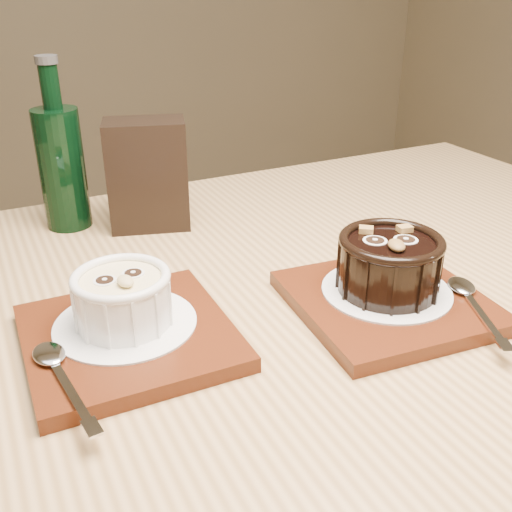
{
  "coord_description": "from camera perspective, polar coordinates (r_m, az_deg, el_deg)",
  "views": [
    {
      "loc": [
        -0.12,
        -0.3,
        1.06
      ],
      "look_at": [
        0.08,
        0.16,
        0.81
      ],
      "focal_mm": 42.0,
      "sensor_mm": 36.0,
      "label": 1
    }
  ],
  "objects": [
    {
      "name": "condiment_stand",
      "position": [
        0.78,
        -10.3,
        7.6
      ],
      "size": [
        0.11,
        0.08,
        0.14
      ],
      "primitive_type": "cube",
      "rotation": [
        0.0,
        0.0,
        -0.25
      ],
      "color": "black",
      "rests_on": "table"
    },
    {
      "name": "doily_right",
      "position": [
        0.62,
        12.31,
        -3.22
      ],
      "size": [
        0.13,
        0.13,
        0.0
      ],
      "primitive_type": "cylinder",
      "color": "white",
      "rests_on": "tray_right"
    },
    {
      "name": "tray_left",
      "position": [
        0.56,
        -12.02,
        -7.56
      ],
      "size": [
        0.18,
        0.18,
        0.01
      ],
      "primitive_type": "cube",
      "rotation": [
        0.0,
        0.0,
        0.03
      ],
      "color": "#53210D",
      "rests_on": "table"
    },
    {
      "name": "doily_left",
      "position": [
        0.56,
        -12.32,
        -6.27
      ],
      "size": [
        0.13,
        0.13,
        0.0
      ],
      "primitive_type": "cylinder",
      "color": "white",
      "rests_on": "tray_left"
    },
    {
      "name": "table",
      "position": [
        0.66,
        0.91,
        -11.67
      ],
      "size": [
        1.23,
        0.85,
        0.75
      ],
      "rotation": [
        0.0,
        0.0,
        0.04
      ],
      "color": "#9F7745",
      "rests_on": "ground"
    },
    {
      "name": "spoon_right",
      "position": [
        0.61,
        20.08,
        -4.22
      ],
      "size": [
        0.07,
        0.13,
        0.01
      ],
      "primitive_type": null,
      "rotation": [
        0.0,
        0.0,
        -0.37
      ],
      "color": "silver",
      "rests_on": "tray_right"
    },
    {
      "name": "green_bottle",
      "position": [
        0.81,
        -18.03,
        8.32
      ],
      "size": [
        0.06,
        0.06,
        0.22
      ],
      "color": "black",
      "rests_on": "table"
    },
    {
      "name": "ramekin_white",
      "position": [
        0.55,
        -12.59,
        -3.77
      ],
      "size": [
        0.09,
        0.09,
        0.05
      ],
      "rotation": [
        0.0,
        0.0,
        0.13
      ],
      "color": "white",
      "rests_on": "doily_left"
    },
    {
      "name": "spoon_left",
      "position": [
        0.51,
        -18.03,
        -10.73
      ],
      "size": [
        0.05,
        0.14,
        0.01
      ],
      "primitive_type": null,
      "rotation": [
        0.0,
        0.0,
        0.17
      ],
      "color": "silver",
      "rests_on": "tray_left"
    },
    {
      "name": "ramekin_dark",
      "position": [
        0.6,
        12.61,
        -0.49
      ],
      "size": [
        0.1,
        0.1,
        0.06
      ],
      "rotation": [
        0.0,
        0.0,
        -0.34
      ],
      "color": "black",
      "rests_on": "doily_right"
    },
    {
      "name": "tray_right",
      "position": [
        0.62,
        12.39,
        -4.27
      ],
      "size": [
        0.19,
        0.19,
        0.01
      ],
      "primitive_type": "cube",
      "rotation": [
        0.0,
        0.0,
        -0.04
      ],
      "color": "#53210D",
      "rests_on": "table"
    }
  ]
}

